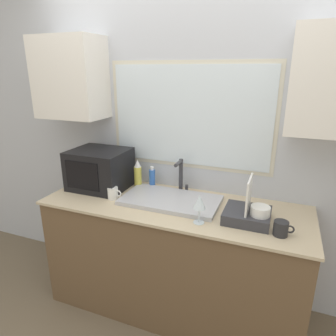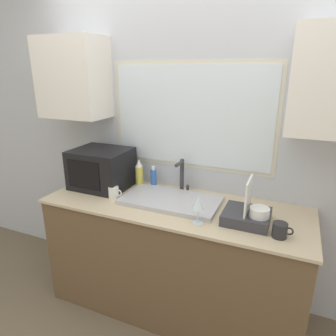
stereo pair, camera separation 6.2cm
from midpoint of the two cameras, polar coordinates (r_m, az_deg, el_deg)
ground_plane at (r=2.48m, az=-1.50°, el=-29.09°), size 12.00×12.00×0.00m
countertop at (r=2.41m, az=1.81°, el=-16.49°), size 1.92×0.69×0.90m
wall_back at (r=2.33m, az=4.99°, el=7.38°), size 6.00×0.38×2.60m
sink_basin at (r=2.21m, az=1.34°, el=-6.15°), size 0.71×0.39×0.03m
faucet at (r=2.34m, az=3.40°, el=-1.14°), size 0.08×0.14×0.27m
microwave at (r=2.50m, az=-11.85°, el=-0.06°), size 0.45×0.38×0.32m
dish_rack at (r=1.99m, az=15.88°, el=-8.48°), size 0.29×0.27×0.29m
spray_bottle at (r=2.46m, az=-4.79°, el=-1.10°), size 0.06×0.06×0.24m
soap_bottle at (r=2.45m, az=-2.07°, el=-1.93°), size 0.05×0.05×0.18m
mug_near_sink at (r=2.30m, az=-9.52°, el=-4.61°), size 0.11×0.08×0.09m
wine_glass at (r=1.88m, az=6.71°, el=-6.68°), size 0.08×0.08×0.19m
mug_by_rack at (r=1.89m, az=21.45°, el=-10.98°), size 0.12×0.09×0.09m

